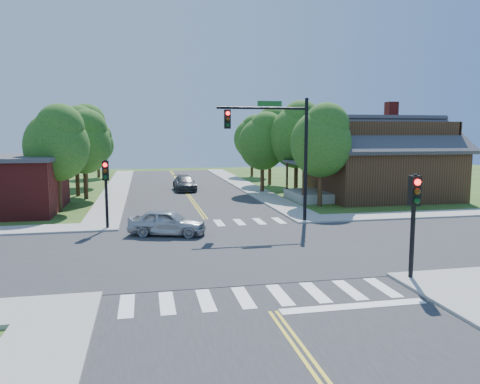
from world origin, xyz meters
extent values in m
plane|color=#2A4F18|center=(0.00, 0.00, 0.00)|extent=(100.00, 100.00, 0.00)
cube|color=#2D2D30|center=(0.00, 0.00, 0.02)|extent=(10.00, 90.00, 0.04)
cube|color=#2D2D30|center=(0.00, 0.00, 0.03)|extent=(90.00, 10.00, 0.04)
cube|color=#2D2D30|center=(0.00, 0.00, 0.00)|extent=(10.20, 10.20, 0.06)
cube|color=#9E9B93|center=(6.10, 25.00, 0.07)|extent=(2.20, 40.00, 0.14)
cube|color=#9E9B93|center=(-6.10, 25.00, 0.07)|extent=(2.20, 40.00, 0.14)
cube|color=white|center=(-4.20, 6.20, 0.05)|extent=(0.45, 2.00, 0.01)
cube|color=white|center=(-3.00, 6.20, 0.05)|extent=(0.45, 2.00, 0.01)
cube|color=white|center=(-1.80, 6.20, 0.05)|extent=(0.45, 2.00, 0.01)
cube|color=white|center=(-0.60, 6.20, 0.05)|extent=(0.45, 2.00, 0.01)
cube|color=white|center=(0.60, 6.20, 0.05)|extent=(0.45, 2.00, 0.01)
cube|color=white|center=(1.80, 6.20, 0.05)|extent=(0.45, 2.00, 0.01)
cube|color=white|center=(3.00, 6.20, 0.05)|extent=(0.45, 2.00, 0.01)
cube|color=white|center=(4.20, 6.20, 0.05)|extent=(0.45, 2.00, 0.01)
cube|color=white|center=(-4.20, -6.20, 0.05)|extent=(0.45, 2.00, 0.01)
cube|color=white|center=(-3.00, -6.20, 0.05)|extent=(0.45, 2.00, 0.01)
cube|color=white|center=(-1.80, -6.20, 0.05)|extent=(0.45, 2.00, 0.01)
cube|color=white|center=(-0.60, -6.20, 0.05)|extent=(0.45, 2.00, 0.01)
cube|color=white|center=(0.60, -6.20, 0.05)|extent=(0.45, 2.00, 0.01)
cube|color=white|center=(1.80, -6.20, 0.05)|extent=(0.45, 2.00, 0.01)
cube|color=white|center=(3.00, -6.20, 0.05)|extent=(0.45, 2.00, 0.01)
cube|color=white|center=(4.20, -6.20, 0.05)|extent=(0.45, 2.00, 0.01)
cube|color=gold|center=(-0.10, 26.25, 0.05)|extent=(0.10, 37.50, 0.01)
cube|color=gold|center=(0.10, 26.25, 0.05)|extent=(0.10, 37.50, 0.01)
cube|color=white|center=(2.50, -7.60, 0.00)|extent=(4.60, 0.45, 0.09)
cylinder|color=black|center=(5.60, 5.60, 3.60)|extent=(0.20, 0.20, 7.20)
cylinder|color=black|center=(3.00, 5.60, 6.60)|extent=(5.20, 0.14, 0.14)
cube|color=#19591E|center=(3.40, 5.55, 6.85)|extent=(1.40, 0.04, 0.30)
cube|color=black|center=(1.00, 5.60, 5.98)|extent=(0.34, 0.28, 1.05)
sphere|color=#FF0C0C|center=(1.00, 5.43, 6.29)|extent=(0.22, 0.22, 0.22)
sphere|color=#3F2605|center=(1.00, 5.43, 5.97)|extent=(0.22, 0.22, 0.22)
sphere|color=#05330F|center=(1.00, 5.43, 5.65)|extent=(0.22, 0.22, 0.22)
cylinder|color=black|center=(5.60, -5.60, 1.90)|extent=(0.16, 0.16, 3.80)
cube|color=black|center=(5.60, -5.60, 3.23)|extent=(0.34, 0.28, 1.05)
sphere|color=#FF0C0C|center=(5.60, -5.77, 3.54)|extent=(0.22, 0.22, 0.22)
sphere|color=#3F2605|center=(5.60, -5.77, 3.22)|extent=(0.22, 0.22, 0.22)
sphere|color=#05330F|center=(5.60, -5.77, 2.90)|extent=(0.22, 0.22, 0.22)
cylinder|color=black|center=(-5.60, 5.60, 1.90)|extent=(0.16, 0.16, 3.80)
cube|color=black|center=(-5.60, 5.60, 3.23)|extent=(0.34, 0.28, 1.05)
sphere|color=#FF0C0C|center=(-5.60, 5.43, 3.54)|extent=(0.22, 0.22, 0.22)
sphere|color=#3F2605|center=(-5.60, 5.43, 3.22)|extent=(0.22, 0.22, 0.22)
sphere|color=#05330F|center=(-5.60, 5.43, 2.90)|extent=(0.22, 0.22, 0.22)
cube|color=#312211|center=(15.20, 14.20, 2.00)|extent=(10.00, 8.00, 4.00)
cube|color=#9E9B93|center=(8.90, 14.20, 0.35)|extent=(2.60, 4.50, 0.70)
cylinder|color=#312211|center=(7.80, 12.20, 1.60)|extent=(0.18, 0.18, 2.50)
cylinder|color=#312211|center=(7.80, 16.20, 1.60)|extent=(0.18, 0.18, 2.50)
cube|color=#38383D|center=(8.90, 14.20, 2.95)|extent=(2.80, 4.80, 0.18)
cube|color=maroon|center=(17.70, 17.70, 3.55)|extent=(0.90, 0.90, 7.11)
cylinder|color=#382314|center=(8.68, 11.14, 1.37)|extent=(0.34, 0.34, 2.74)
ellipsoid|color=#1B5218|center=(8.68, 11.14, 4.47)|extent=(4.32, 4.11, 4.76)
sphere|color=#1B5218|center=(8.98, 10.94, 5.77)|extent=(3.17, 3.17, 3.17)
cylinder|color=#382314|center=(9.03, 17.59, 1.48)|extent=(0.34, 0.34, 2.96)
ellipsoid|color=#1B5218|center=(9.03, 17.59, 4.83)|extent=(4.67, 4.44, 5.14)
sphere|color=#1B5218|center=(9.33, 17.39, 6.23)|extent=(3.43, 3.43, 3.43)
cylinder|color=#382314|center=(8.91, 25.62, 1.47)|extent=(0.34, 0.34, 2.93)
ellipsoid|color=#1B5218|center=(8.91, 25.62, 4.79)|extent=(4.63, 4.40, 5.10)
sphere|color=#1B5218|center=(9.21, 25.42, 6.18)|extent=(3.40, 3.40, 3.40)
cylinder|color=#382314|center=(9.20, 34.88, 1.38)|extent=(0.34, 0.34, 2.76)
ellipsoid|color=#1B5218|center=(9.20, 34.88, 4.51)|extent=(4.36, 4.14, 4.80)
sphere|color=#1B5218|center=(9.50, 34.68, 5.82)|extent=(3.20, 3.20, 3.20)
cylinder|color=#382314|center=(-9.19, 12.58, 1.33)|extent=(0.34, 0.34, 2.66)
ellipsoid|color=#1B5218|center=(-9.19, 12.58, 4.34)|extent=(4.20, 3.99, 4.62)
sphere|color=#1B5218|center=(-8.89, 12.38, 5.60)|extent=(3.08, 3.08, 3.08)
cylinder|color=#382314|center=(-9.04, 20.47, 1.39)|extent=(0.34, 0.34, 2.78)
ellipsoid|color=#1B5218|center=(-9.04, 20.47, 4.54)|extent=(4.39, 4.17, 4.83)
sphere|color=#1B5218|center=(-8.74, 20.27, 5.86)|extent=(3.22, 3.22, 3.22)
cylinder|color=#382314|center=(-9.18, 27.76, 1.50)|extent=(0.34, 0.34, 3.00)
ellipsoid|color=#1B5218|center=(-9.18, 27.76, 4.89)|extent=(4.73, 4.50, 5.21)
sphere|color=#1B5218|center=(-8.88, 27.56, 6.31)|extent=(3.47, 3.47, 3.47)
cylinder|color=#382314|center=(-8.87, 37.11, 1.18)|extent=(0.34, 0.34, 2.35)
ellipsoid|color=#1B5218|center=(-8.87, 37.11, 3.84)|extent=(3.71, 3.53, 4.09)
sphere|color=#1B5218|center=(-8.57, 36.91, 4.95)|extent=(2.72, 2.72, 2.72)
cylinder|color=#382314|center=(6.52, 19.31, 1.32)|extent=(0.34, 0.34, 2.63)
ellipsoid|color=#1B5218|center=(6.52, 19.31, 4.29)|extent=(4.15, 3.95, 4.57)
sphere|color=#1B5218|center=(6.82, 19.11, 5.54)|extent=(3.05, 3.05, 3.05)
cylinder|color=#382314|center=(-8.18, 18.55, 1.32)|extent=(0.34, 0.34, 2.64)
ellipsoid|color=#1B5218|center=(-8.18, 18.55, 4.30)|extent=(4.17, 3.96, 4.58)
sphere|color=#1B5218|center=(-7.88, 18.35, 5.55)|extent=(3.06, 3.06, 3.06)
imported|color=#B3B6BA|center=(-2.50, 3.50, 0.67)|extent=(3.88, 4.85, 1.34)
imported|color=#34363A|center=(-0.04, 22.03, 0.66)|extent=(2.18, 4.67, 1.32)
camera|label=1|loc=(-3.58, -20.14, 5.21)|focal=35.00mm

